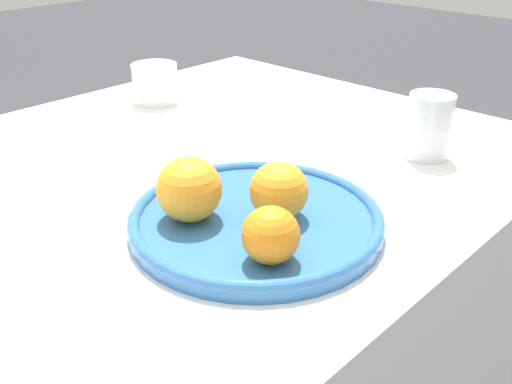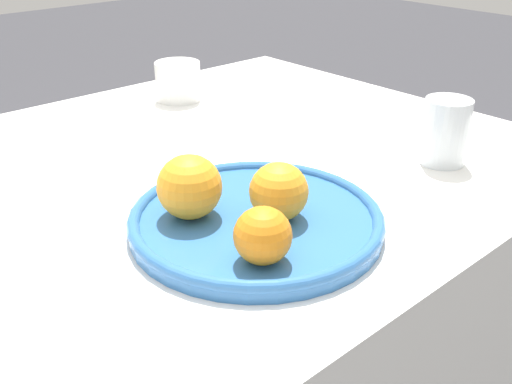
{
  "view_description": "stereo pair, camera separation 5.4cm",
  "coord_description": "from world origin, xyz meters",
  "px_view_note": "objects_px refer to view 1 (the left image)",
  "views": [
    {
      "loc": [
        -0.35,
        -0.64,
        1.14
      ],
      "look_at": [
        0.11,
        -0.21,
        0.82
      ],
      "focal_mm": 42.0,
      "sensor_mm": 36.0,
      "label": 1
    },
    {
      "loc": [
        -0.32,
        -0.68,
        1.14
      ],
      "look_at": [
        0.11,
        -0.21,
        0.82
      ],
      "focal_mm": 42.0,
      "sensor_mm": 36.0,
      "label": 2
    }
  ],
  "objects_px": {
    "orange_0": "(279,191)",
    "water_glass": "(429,126)",
    "orange_1": "(271,235)",
    "orange_2": "(189,189)",
    "fruit_platter": "(256,219)",
    "cup_0": "(155,83)"
  },
  "relations": [
    {
      "from": "fruit_platter",
      "to": "water_glass",
      "type": "height_order",
      "value": "water_glass"
    },
    {
      "from": "orange_2",
      "to": "cup_0",
      "type": "distance_m",
      "value": 0.52
    },
    {
      "from": "orange_1",
      "to": "water_glass",
      "type": "relative_size",
      "value": 0.63
    },
    {
      "from": "orange_0",
      "to": "orange_1",
      "type": "bearing_deg",
      "value": -143.7
    },
    {
      "from": "orange_2",
      "to": "water_glass",
      "type": "relative_size",
      "value": 0.78
    },
    {
      "from": "fruit_platter",
      "to": "orange_2",
      "type": "bearing_deg",
      "value": 137.43
    },
    {
      "from": "orange_2",
      "to": "water_glass",
      "type": "xyz_separation_m",
      "value": [
        0.4,
        -0.09,
        -0.01
      ]
    },
    {
      "from": "fruit_platter",
      "to": "cup_0",
      "type": "xyz_separation_m",
      "value": [
        0.23,
        0.49,
        0.02
      ]
    },
    {
      "from": "orange_0",
      "to": "cup_0",
      "type": "relative_size",
      "value": 0.8
    },
    {
      "from": "water_glass",
      "to": "cup_0",
      "type": "bearing_deg",
      "value": 102.53
    },
    {
      "from": "fruit_platter",
      "to": "water_glass",
      "type": "bearing_deg",
      "value": -6.14
    },
    {
      "from": "fruit_platter",
      "to": "orange_2",
      "type": "xyz_separation_m",
      "value": [
        -0.06,
        0.05,
        0.04
      ]
    },
    {
      "from": "orange_0",
      "to": "water_glass",
      "type": "bearing_deg",
      "value": -2.79
    },
    {
      "from": "cup_0",
      "to": "fruit_platter",
      "type": "bearing_deg",
      "value": -115.27
    },
    {
      "from": "orange_0",
      "to": "orange_1",
      "type": "relative_size",
      "value": 1.13
    },
    {
      "from": "orange_0",
      "to": "water_glass",
      "type": "distance_m",
      "value": 0.33
    },
    {
      "from": "fruit_platter",
      "to": "orange_1",
      "type": "xyz_separation_m",
      "value": [
        -0.06,
        -0.08,
        0.04
      ]
    },
    {
      "from": "orange_1",
      "to": "orange_2",
      "type": "height_order",
      "value": "orange_2"
    },
    {
      "from": "fruit_platter",
      "to": "orange_1",
      "type": "distance_m",
      "value": 0.11
    },
    {
      "from": "water_glass",
      "to": "cup_0",
      "type": "distance_m",
      "value": 0.54
    },
    {
      "from": "orange_1",
      "to": "cup_0",
      "type": "relative_size",
      "value": 0.71
    },
    {
      "from": "cup_0",
      "to": "orange_1",
      "type": "bearing_deg",
      "value": -117.21
    }
  ]
}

